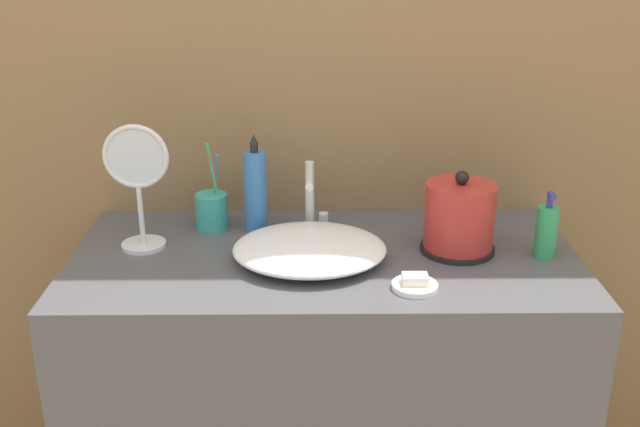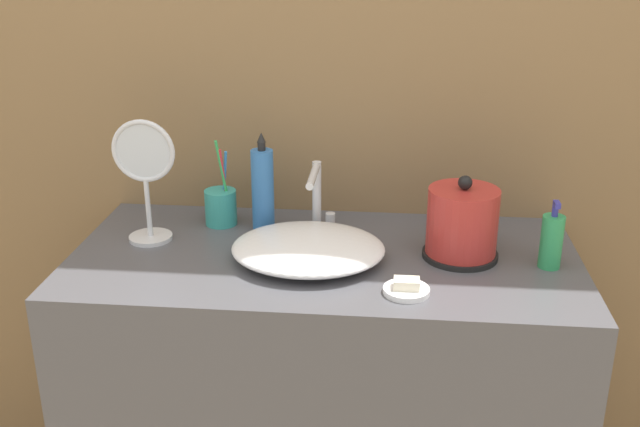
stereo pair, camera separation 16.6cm
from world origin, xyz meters
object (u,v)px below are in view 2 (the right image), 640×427
electric_kettle (462,226)px  shampoo_bottle (263,188)px  faucet (318,193)px  toothbrush_cup (221,206)px  vanity_mirror (145,174)px  lotion_bottle (551,241)px

electric_kettle → shampoo_bottle: 0.49m
faucet → toothbrush_cup: bearing=173.3°
electric_kettle → vanity_mirror: bearing=177.6°
toothbrush_cup → vanity_mirror: 0.22m
toothbrush_cup → shampoo_bottle: shampoo_bottle is taller
toothbrush_cup → vanity_mirror: size_ratio=0.76×
vanity_mirror → shampoo_bottle: bearing=20.8°
lotion_bottle → vanity_mirror: vanity_mirror is taller
lotion_bottle → vanity_mirror: 0.92m
vanity_mirror → lotion_bottle: bearing=-4.0°
faucet → shampoo_bottle: shampoo_bottle is taller
toothbrush_cup → shampoo_bottle: 0.12m
toothbrush_cup → shampoo_bottle: size_ratio=0.92×
shampoo_bottle → lotion_bottle: bearing=-13.8°
lotion_bottle → faucet: bearing=164.1°
vanity_mirror → toothbrush_cup: bearing=37.8°
electric_kettle → lotion_bottle: bearing=-10.2°
lotion_bottle → shampoo_bottle: shampoo_bottle is taller
lotion_bottle → vanity_mirror: bearing=176.0°
faucet → electric_kettle: electric_kettle is taller
electric_kettle → faucet: bearing=161.0°
electric_kettle → vanity_mirror: size_ratio=0.66×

